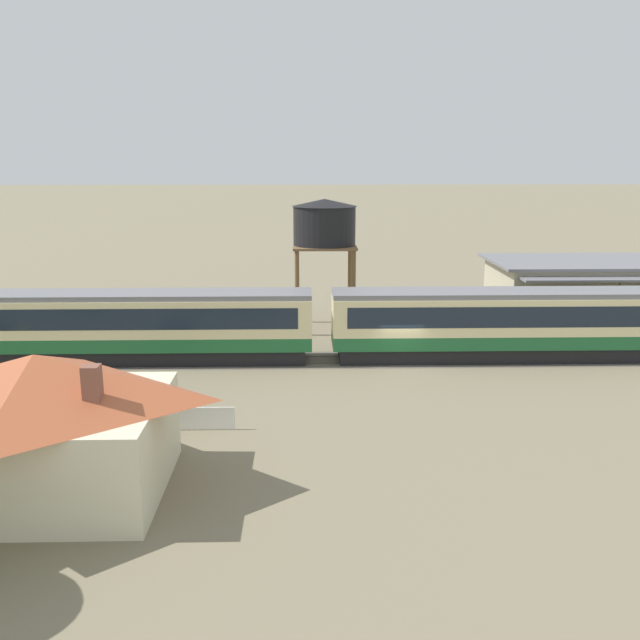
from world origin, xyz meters
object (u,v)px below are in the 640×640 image
object	(u,v)px
station_building	(586,292)
water_tower	(324,225)
cottage_terracotta_roof	(40,422)
parked_car_grey	(129,394)
passenger_train	(327,322)

from	to	relation	value
station_building	water_tower	distance (m)	19.64
water_tower	cottage_terracotta_roof	bearing A→B (deg)	-114.07
cottage_terracotta_roof	parked_car_grey	distance (m)	9.08
parked_car_grey	passenger_train	bearing A→B (deg)	-59.37
cottage_terracotta_roof	parked_car_grey	xyz separation A→B (m)	(0.79, 8.81, -2.06)
station_building	parked_car_grey	size ratio (longest dim) A/B	3.10
water_tower	cottage_terracotta_roof	world-z (taller)	water_tower
passenger_train	station_building	world-z (taller)	station_building
cottage_terracotta_roof	water_tower	bearing A→B (deg)	65.93
passenger_train	water_tower	xyz separation A→B (m)	(0.12, 7.89, 5.01)
parked_car_grey	cottage_terracotta_roof	bearing A→B (deg)	168.46
station_building	water_tower	world-z (taller)	water_tower
water_tower	parked_car_grey	distance (m)	19.51
station_building	water_tower	xyz separation A→B (m)	(-18.98, -0.88, 4.96)
station_building	parked_car_grey	distance (m)	33.26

